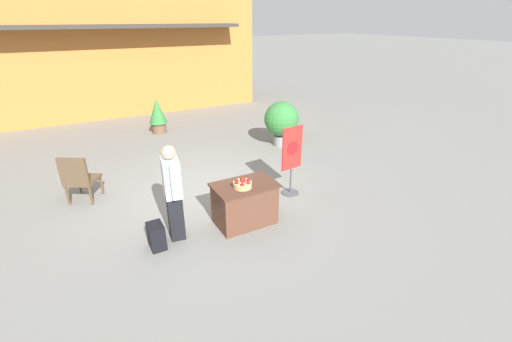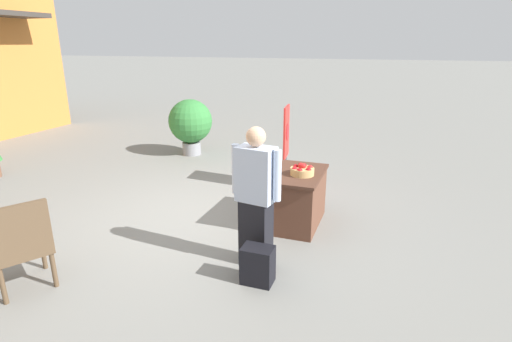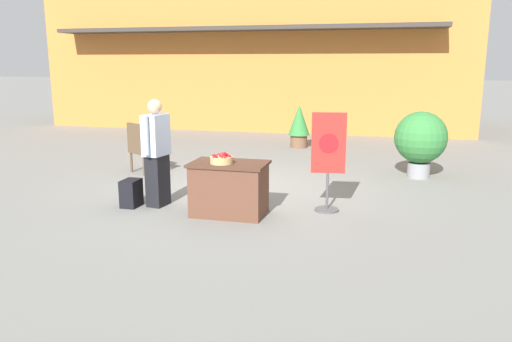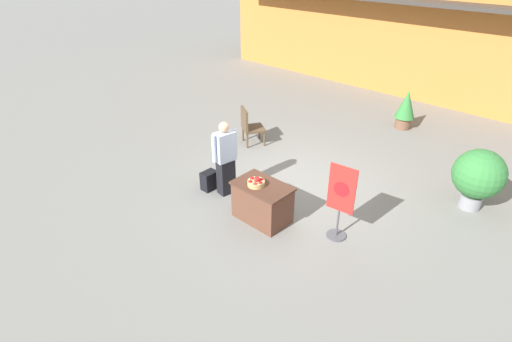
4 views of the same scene
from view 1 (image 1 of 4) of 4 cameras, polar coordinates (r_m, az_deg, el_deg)
The scene contains 10 objects.
ground_plane at distance 7.41m, azimuth -8.73°, elevation -3.71°, with size 120.00×120.00×0.00m, color slate.
storefront_building at distance 15.82m, azimuth -29.65°, elevation 18.11°, with size 13.96×5.74×5.11m.
display_table at distance 6.16m, azimuth -1.91°, elevation -5.43°, with size 1.10×0.71×0.77m.
apple_basket at distance 5.85m, azimuth -2.27°, elevation -2.15°, with size 0.32×0.32×0.16m.
person_visitor at distance 5.73m, azimuth -13.67°, elevation -3.50°, with size 0.32×0.60×1.64m.
backpack at distance 5.85m, azimuth -16.26°, elevation -10.37°, with size 0.24×0.34×0.42m.
poster_board at distance 7.03m, azimuth 5.97°, elevation 1.95°, with size 0.50×0.36×1.47m.
patio_chair at distance 7.62m, azimuth -27.43°, elevation -0.95°, with size 0.75×0.75×1.01m.
potted_plant_near_right at distance 11.50m, azimuth -16.09°, elevation 9.07°, with size 0.56×0.56×1.12m.
potted_plant_far_left at distance 9.91m, azimuth 4.27°, elevation 8.45°, with size 0.99×0.99×1.28m.
Camera 1 is at (-2.15, -6.20, 3.43)m, focal length 24.00 mm.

